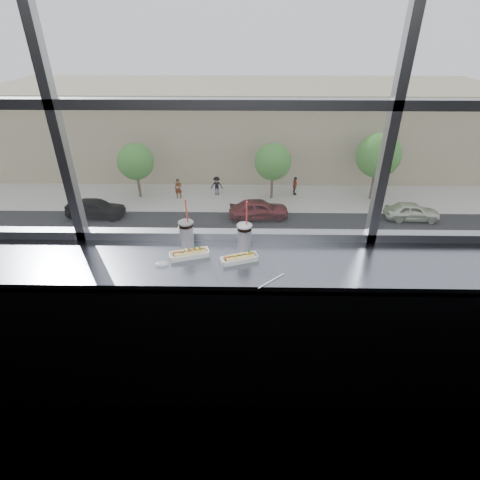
{
  "coord_description": "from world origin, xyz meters",
  "views": [
    {
      "loc": [
        0.14,
        -0.76,
        2.41
      ],
      "look_at": [
        0.11,
        1.23,
        1.25
      ],
      "focal_mm": 28.0,
      "sensor_mm": 36.0,
      "label": 1
    }
  ],
  "objects_px": {
    "pedestrian_c": "(295,184)",
    "car_far_a": "(95,205)",
    "car_near_b": "(151,264)",
    "tree_left": "(136,162)",
    "wrapper": "(161,264)",
    "soda_cup_right": "(244,237)",
    "loose_straw": "(271,281)",
    "pedestrian_a": "(178,187)",
    "tree_right": "(378,156)",
    "tree_center": "(273,162)",
    "hotdog_tray_left": "(189,254)",
    "soda_cup_left": "(187,234)",
    "pedestrian_b": "(217,184)",
    "car_far_c": "(413,209)",
    "car_near_c": "(226,263)",
    "hotdog_tray_right": "(239,258)",
    "car_far_b": "(259,206)"
  },
  "relations": [
    {
      "from": "pedestrian_c",
      "to": "car_far_a",
      "type": "bearing_deg",
      "value": 106.45
    },
    {
      "from": "car_near_b",
      "to": "car_far_a",
      "type": "relative_size",
      "value": 0.94
    },
    {
      "from": "car_near_b",
      "to": "tree_left",
      "type": "xyz_separation_m",
      "value": [
        -3.74,
        12.0,
        2.23
      ]
    },
    {
      "from": "wrapper",
      "to": "car_near_b",
      "type": "height_order",
      "value": "wrapper"
    },
    {
      "from": "soda_cup_right",
      "to": "loose_straw",
      "type": "xyz_separation_m",
      "value": [
        0.16,
        -0.33,
        -0.1
      ]
    },
    {
      "from": "pedestrian_a",
      "to": "tree_right",
      "type": "relative_size",
      "value": 0.36
    },
    {
      "from": "tree_center",
      "to": "wrapper",
      "type": "bearing_deg",
      "value": -95.53
    },
    {
      "from": "hotdog_tray_left",
      "to": "soda_cup_left",
      "type": "relative_size",
      "value": 0.73
    },
    {
      "from": "tree_center",
      "to": "hotdog_tray_left",
      "type": "bearing_deg",
      "value": -95.22
    },
    {
      "from": "wrapper",
      "to": "pedestrian_b",
      "type": "bearing_deg",
      "value": 94.09
    },
    {
      "from": "car_far_c",
      "to": "pedestrian_c",
      "type": "bearing_deg",
      "value": 63.95
    },
    {
      "from": "car_far_a",
      "to": "loose_straw",
      "type": "bearing_deg",
      "value": -153.37
    },
    {
      "from": "loose_straw",
      "to": "car_near_c",
      "type": "xyz_separation_m",
      "value": [
        -1.3,
        16.5,
        -10.94
      ]
    },
    {
      "from": "loose_straw",
      "to": "car_near_b",
      "type": "xyz_separation_m",
      "value": [
        -5.72,
        16.5,
        -11.08
      ]
    },
    {
      "from": "soda_cup_left",
      "to": "loose_straw",
      "type": "height_order",
      "value": "soda_cup_left"
    },
    {
      "from": "tree_right",
      "to": "hotdog_tray_right",
      "type": "bearing_deg",
      "value": -111.09
    },
    {
      "from": "pedestrian_a",
      "to": "tree_right",
      "type": "height_order",
      "value": "tree_right"
    },
    {
      "from": "hotdog_tray_left",
      "to": "loose_straw",
      "type": "height_order",
      "value": "hotdog_tray_left"
    },
    {
      "from": "hotdog_tray_right",
      "to": "car_far_b",
      "type": "relative_size",
      "value": 0.04
    },
    {
      "from": "hotdog_tray_right",
      "to": "car_near_b",
      "type": "height_order",
      "value": "hotdog_tray_right"
    },
    {
      "from": "hotdog_tray_right",
      "to": "car_far_c",
      "type": "xyz_separation_m",
      "value": [
        12.89,
        24.28,
        -11.14
      ]
    },
    {
      "from": "wrapper",
      "to": "pedestrian_c",
      "type": "distance_m",
      "value": 31.49
    },
    {
      "from": "car_far_c",
      "to": "tree_right",
      "type": "distance_m",
      "value": 5.32
    },
    {
      "from": "hotdog_tray_right",
      "to": "tree_left",
      "type": "relative_size",
      "value": 0.05
    },
    {
      "from": "car_near_c",
      "to": "tree_center",
      "type": "bearing_deg",
      "value": -21.59
    },
    {
      "from": "soda_cup_right",
      "to": "car_far_a",
      "type": "bearing_deg",
      "value": 115.9
    },
    {
      "from": "loose_straw",
      "to": "soda_cup_right",
      "type": "bearing_deg",
      "value": 72.92
    },
    {
      "from": "soda_cup_left",
      "to": "pedestrian_c",
      "type": "bearing_deg",
      "value": 80.75
    },
    {
      "from": "pedestrian_a",
      "to": "pedestrian_b",
      "type": "bearing_deg",
      "value": 13.12
    },
    {
      "from": "hotdog_tray_right",
      "to": "tree_center",
      "type": "bearing_deg",
      "value": 66.29
    },
    {
      "from": "car_near_b",
      "to": "car_far_a",
      "type": "distance_m",
      "value": 10.1
    },
    {
      "from": "hotdog_tray_right",
      "to": "pedestrian_a",
      "type": "bearing_deg",
      "value": 82.57
    },
    {
      "from": "car_far_c",
      "to": "tree_center",
      "type": "relative_size",
      "value": 1.14
    },
    {
      "from": "hotdog_tray_left",
      "to": "soda_cup_right",
      "type": "relative_size",
      "value": 0.72
    },
    {
      "from": "hotdog_tray_right",
      "to": "soda_cup_left",
      "type": "distance_m",
      "value": 0.4
    },
    {
      "from": "wrapper",
      "to": "pedestrian_c",
      "type": "bearing_deg",
      "value": 80.56
    },
    {
      "from": "car_far_b",
      "to": "soda_cup_left",
      "type": "bearing_deg",
      "value": 170.14
    },
    {
      "from": "soda_cup_left",
      "to": "pedestrian_b",
      "type": "height_order",
      "value": "soda_cup_left"
    },
    {
      "from": "pedestrian_c",
      "to": "tree_center",
      "type": "xyz_separation_m",
      "value": [
        -2.09,
        -0.74,
        2.25
      ]
    },
    {
      "from": "hotdog_tray_right",
      "to": "pedestrian_b",
      "type": "xyz_separation_m",
      "value": [
        -2.55,
        28.88,
        -11.07
      ]
    },
    {
      "from": "car_far_c",
      "to": "pedestrian_c",
      "type": "height_order",
      "value": "pedestrian_c"
    },
    {
      "from": "hotdog_tray_left",
      "to": "soda_cup_left",
      "type": "bearing_deg",
      "value": 86.13
    },
    {
      "from": "soda_cup_right",
      "to": "loose_straw",
      "type": "bearing_deg",
      "value": -64.26
    },
    {
      "from": "hotdog_tray_left",
      "to": "car_far_c",
      "type": "xyz_separation_m",
      "value": [
        13.21,
        24.24,
        -11.14
      ]
    },
    {
      "from": "loose_straw",
      "to": "tree_center",
      "type": "height_order",
      "value": "loose_straw"
    },
    {
      "from": "wrapper",
      "to": "car_far_a",
      "type": "height_order",
      "value": "wrapper"
    },
    {
      "from": "loose_straw",
      "to": "tree_right",
      "type": "height_order",
      "value": "loose_straw"
    },
    {
      "from": "hotdog_tray_left",
      "to": "car_far_a",
      "type": "bearing_deg",
      "value": 97.63
    },
    {
      "from": "wrapper",
      "to": "pedestrian_c",
      "type": "height_order",
      "value": "wrapper"
    },
    {
      "from": "soda_cup_left",
      "to": "pedestrian_a",
      "type": "relative_size",
      "value": 0.18
    }
  ]
}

